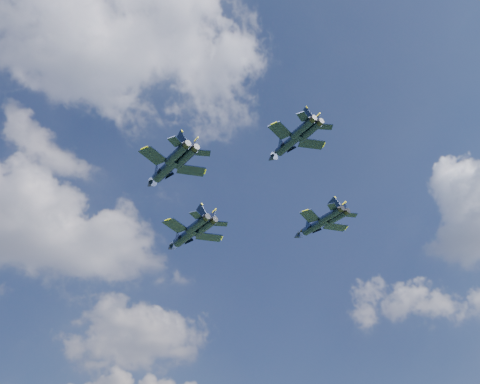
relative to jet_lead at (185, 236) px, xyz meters
The scene contains 4 objects.
jet_lead is the anchor object (origin of this frame).
jet_left 23.21m from the jet_lead, 111.99° to the right, with size 11.76×15.99×3.77m.
jet_right 25.71m from the jet_lead, 28.59° to the right, with size 10.94×15.05×3.55m.
jet_slot 33.27m from the jet_lead, 73.66° to the right, with size 10.52×14.16×3.33m.
Camera 1 is at (-25.49, -86.72, 3.56)m, focal length 45.00 mm.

